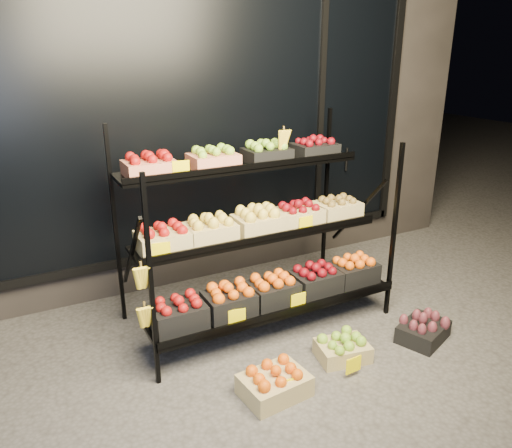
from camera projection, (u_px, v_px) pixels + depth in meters
ground at (297, 355)px, 3.77m from camera, size 24.00×24.00×0.00m
building at (173, 91)px, 5.33m from camera, size 6.00×2.08×3.50m
display_rack at (258, 234)px, 3.99m from camera, size 2.18×1.02×1.67m
tag_floor_a at (293, 391)px, 3.29m from camera, size 0.13×0.01×0.12m
tag_floor_b at (353, 370)px, 3.51m from camera, size 0.13×0.01×0.12m
floor_crate_left at (274, 382)px, 3.31m from camera, size 0.46×0.36×0.21m
floor_crate_midright at (343, 348)px, 3.71m from camera, size 0.42×0.34×0.19m
floor_crate_right at (423, 329)px, 3.94m from camera, size 0.48×0.42×0.20m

